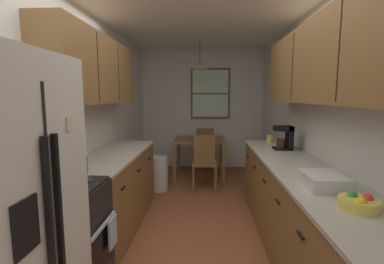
{
  "coord_description": "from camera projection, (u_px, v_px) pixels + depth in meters",
  "views": [
    {
      "loc": [
        0.09,
        -2.43,
        1.57
      ],
      "look_at": [
        -0.09,
        1.17,
        1.1
      ],
      "focal_mm": 25.85,
      "sensor_mm": 36.0,
      "label": 1
    }
  ],
  "objects": [
    {
      "name": "coffee_maker",
      "position": [
        285.0,
        137.0,
        3.44
      ],
      "size": [
        0.22,
        0.18,
        0.3
      ],
      "color": "black",
      "rests_on": "counter_right"
    },
    {
      "name": "ceiling_slab",
      "position": [
        199.0,
        9.0,
        3.26
      ],
      "size": [
        4.4,
        9.0,
        0.08
      ],
      "primitive_type": "cube",
      "color": "white"
    },
    {
      "name": "upper_cabinets_left",
      "position": [
        95.0,
        70.0,
        3.05
      ],
      "size": [
        0.33,
        1.96,
        0.73
      ],
      "color": "brown"
    },
    {
      "name": "storage_canister",
      "position": [
        80.0,
        163.0,
        2.39
      ],
      "size": [
        0.13,
        0.13,
        0.17
      ],
      "color": "#265999",
      "rests_on": "counter_left"
    },
    {
      "name": "dining_table",
      "position": [
        200.0,
        145.0,
        5.28
      ],
      "size": [
        0.93,
        0.83,
        0.75
      ],
      "color": "brown",
      "rests_on": "ground"
    },
    {
      "name": "table_serving_bowl",
      "position": [
        204.0,
        137.0,
        5.33
      ],
      "size": [
        0.2,
        0.2,
        0.06
      ],
      "primitive_type": "cylinder",
      "color": "silver",
      "rests_on": "dining_table"
    },
    {
      "name": "counter_right",
      "position": [
        303.0,
        216.0,
        2.58
      ],
      "size": [
        0.64,
        3.37,
        0.9
      ],
      "color": "brown",
      "rests_on": "ground"
    },
    {
      "name": "dining_chair_near",
      "position": [
        204.0,
        159.0,
        4.68
      ],
      "size": [
        0.41,
        0.41,
        0.9
      ],
      "color": "brown",
      "rests_on": "ground"
    },
    {
      "name": "wall_back",
      "position": [
        202.0,
        109.0,
        6.06
      ],
      "size": [
        4.4,
        0.1,
        2.55
      ],
      "primitive_type": "cube",
      "color": "silver",
      "rests_on": "ground"
    },
    {
      "name": "dish_towel",
      "position": [
        113.0,
        232.0,
        2.18
      ],
      "size": [
        0.02,
        0.16,
        0.24
      ],
      "primitive_type": "cube",
      "color": "silver"
    },
    {
      "name": "back_window",
      "position": [
        210.0,
        94.0,
        5.93
      ],
      "size": [
        0.84,
        0.05,
        1.07
      ],
      "color": "brown"
    },
    {
      "name": "dish_rack",
      "position": [
        324.0,
        181.0,
        2.02
      ],
      "size": [
        0.28,
        0.34,
        0.1
      ],
      "primitive_type": "cube",
      "color": "silver",
      "rests_on": "counter_right"
    },
    {
      "name": "stove_range",
      "position": [
        59.0,
        244.0,
        2.06
      ],
      "size": [
        0.66,
        0.58,
        1.1
      ],
      "color": "black",
      "rests_on": "ground"
    },
    {
      "name": "wall_right",
      "position": [
        309.0,
        120.0,
        3.37
      ],
      "size": [
        0.1,
        9.0,
        2.55
      ],
      "primitive_type": "cube",
      "color": "silver",
      "rests_on": "ground"
    },
    {
      "name": "fruit_bowl",
      "position": [
        359.0,
        202.0,
        1.64
      ],
      "size": [
        0.23,
        0.23,
        0.09
      ],
      "color": "#E5D14C",
      "rests_on": "counter_right"
    },
    {
      "name": "ground_plane",
      "position": [
        198.0,
        217.0,
        3.6
      ],
      "size": [
        12.0,
        12.0,
        0.0
      ],
      "primitive_type": "plane",
      "color": "brown"
    },
    {
      "name": "dining_chair_far",
      "position": [
        205.0,
        146.0,
        5.91
      ],
      "size": [
        0.44,
        0.44,
        0.9
      ],
      "color": "brown",
      "rests_on": "ground"
    },
    {
      "name": "trash_bin",
      "position": [
        158.0,
        173.0,
        4.61
      ],
      "size": [
        0.32,
        0.32,
        0.57
      ],
      "primitive_type": "cylinder",
      "color": "silver",
      "rests_on": "ground"
    },
    {
      "name": "counter_left",
      "position": [
        114.0,
        191.0,
        3.28
      ],
      "size": [
        0.64,
        1.88,
        0.9
      ],
      "color": "brown",
      "rests_on": "ground"
    },
    {
      "name": "pendant_light",
      "position": [
        200.0,
        67.0,
        5.09
      ],
      "size": [
        0.32,
        0.32,
        0.5
      ],
      "color": "black"
    },
    {
      "name": "mug_by_coffeemaker",
      "position": [
        270.0,
        139.0,
        3.96
      ],
      "size": [
        0.12,
        0.09,
        0.11
      ],
      "color": "#E5CC4C",
      "rests_on": "counter_right"
    },
    {
      "name": "upper_cabinets_right",
      "position": [
        330.0,
        60.0,
        2.34
      ],
      "size": [
        0.33,
        3.05,
        0.73
      ],
      "color": "brown"
    },
    {
      "name": "wall_left",
      "position": [
        92.0,
        119.0,
        3.5
      ],
      "size": [
        0.1,
        9.0,
        2.55
      ],
      "primitive_type": "cube",
      "color": "silver",
      "rests_on": "ground"
    },
    {
      "name": "microwave_over_range",
      "position": [
        33.0,
        88.0,
        1.91
      ],
      "size": [
        0.39,
        0.61,
        0.32
      ],
      "color": "silver"
    }
  ]
}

